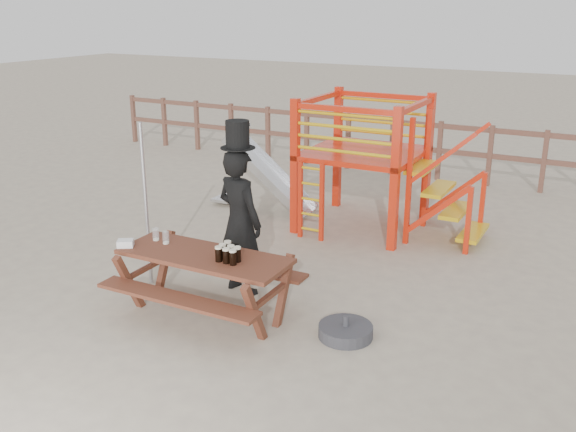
{
  "coord_description": "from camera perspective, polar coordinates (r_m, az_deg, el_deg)",
  "views": [
    {
      "loc": [
        3.81,
        -5.65,
        3.44
      ],
      "look_at": [
        0.35,
        0.8,
        1.0
      ],
      "focal_mm": 40.0,
      "sensor_mm": 36.0,
      "label": 1
    }
  ],
  "objects": [
    {
      "name": "stout_pints",
      "position": [
        7.02,
        -5.35,
        -3.32
      ],
      "size": [
        0.27,
        0.28,
        0.17
      ],
      "color": "black",
      "rests_on": "picnic_table"
    },
    {
      "name": "man_with_hat",
      "position": [
        7.79,
        -4.32,
        -0.17
      ],
      "size": [
        0.76,
        0.59,
        2.15
      ],
      "rotation": [
        0.0,
        0.0,
        2.88
      ],
      "color": "black",
      "rests_on": "ground"
    },
    {
      "name": "back_fence",
      "position": [
        13.49,
        11.28,
        6.49
      ],
      "size": [
        15.09,
        0.09,
        1.2
      ],
      "color": "brown",
      "rests_on": "ground"
    },
    {
      "name": "empty_glasses",
      "position": [
        7.69,
        -11.24,
        -1.79
      ],
      "size": [
        0.25,
        0.11,
        0.15
      ],
      "color": "silver",
      "rests_on": "picnic_table"
    },
    {
      "name": "picnic_table",
      "position": [
        7.37,
        -7.39,
        -5.42
      ],
      "size": [
        1.99,
        1.38,
        0.76
      ],
      "rotation": [
        0.0,
        0.0,
        0.01
      ],
      "color": "brown",
      "rests_on": "ground"
    },
    {
      "name": "parasol_base",
      "position": [
        7.07,
        5.14,
        -10.16
      ],
      "size": [
        0.59,
        0.59,
        0.25
      ],
      "color": "#343438",
      "rests_on": "ground"
    },
    {
      "name": "playground_fort",
      "position": [
        10.22,
        6.29,
        4.91
      ],
      "size": [
        4.71,
        1.84,
        2.1
      ],
      "color": "red",
      "rests_on": "ground"
    },
    {
      "name": "paper_bag",
      "position": [
        7.64,
        -14.25,
        -2.37
      ],
      "size": [
        0.23,
        0.22,
        0.08
      ],
      "primitive_type": "cube",
      "rotation": [
        0.0,
        0.0,
        0.57
      ],
      "color": "white",
      "rests_on": "picnic_table"
    },
    {
      "name": "ground",
      "position": [
        7.64,
        -5.21,
        -8.45
      ],
      "size": [
        60.0,
        60.0,
        0.0
      ],
      "primitive_type": "plane",
      "color": "#B4A68C",
      "rests_on": "ground"
    },
    {
      "name": "metal_pole",
      "position": [
        8.18,
        -12.51,
        0.93
      ],
      "size": [
        0.05,
        0.05,
        2.09
      ],
      "primitive_type": "cylinder",
      "color": "#B2B2B7",
      "rests_on": "ground"
    }
  ]
}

